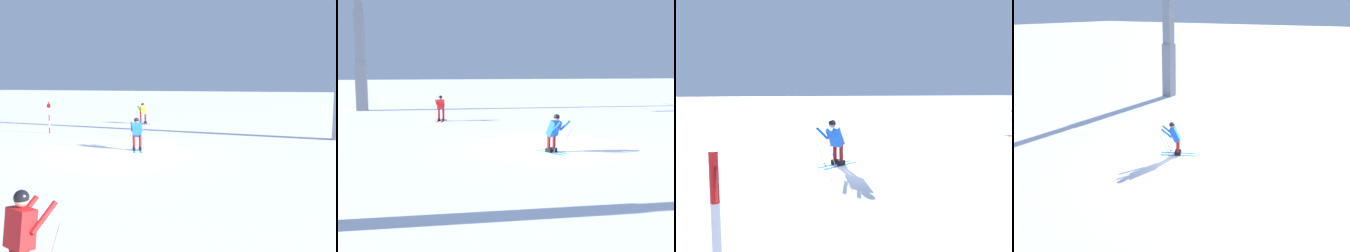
% 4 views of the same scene
% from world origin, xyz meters
% --- Properties ---
extents(ground_plane, '(260.00, 260.00, 0.00)m').
position_xyz_m(ground_plane, '(0.00, 0.00, 0.00)').
color(ground_plane, white).
extents(skier_carving_main, '(1.61, 1.19, 1.65)m').
position_xyz_m(skier_carving_main, '(-1.13, 0.34, 0.88)').
color(skier_carving_main, '#198CCC').
rests_on(skier_carving_main, ground_plane).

